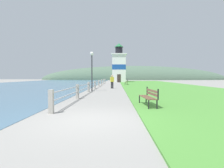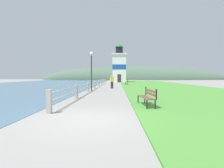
{
  "view_description": "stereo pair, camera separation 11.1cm",
  "coord_description": "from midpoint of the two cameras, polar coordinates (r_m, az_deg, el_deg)",
  "views": [
    {
      "loc": [
        0.94,
        -5.91,
        1.5
      ],
      "look_at": [
        0.23,
        21.24,
        0.3
      ],
      "focal_mm": 28.0,
      "sensor_mm": 36.0,
      "label": 1
    },
    {
      "loc": [
        1.05,
        -5.9,
        1.5
      ],
      "look_at": [
        0.23,
        21.24,
        0.3
      ],
      "focal_mm": 28.0,
      "sensor_mm": 36.0,
      "label": 2
    }
  ],
  "objects": [
    {
      "name": "ground_plane",
      "position": [
        6.17,
        -7.75,
        -11.56
      ],
      "size": [
        160.0,
        160.0,
        0.0
      ],
      "primitive_type": "plane",
      "color": "gray"
    },
    {
      "name": "person_strolling",
      "position": [
        21.45,
        0.13,
        0.93
      ],
      "size": [
        0.46,
        0.38,
        1.66
      ],
      "rotation": [
        0.0,
        0.0,
        2.03
      ],
      "color": "#28282D",
      "rests_on": "ground_plane"
    },
    {
      "name": "lighthouse",
      "position": [
        44.88,
        2.43,
        5.94
      ],
      "size": [
        3.85,
        3.85,
        9.9
      ],
      "color": "white",
      "rests_on": "ground_plane"
    },
    {
      "name": "park_bench_near",
      "position": [
        8.78,
        11.91,
        -3.81
      ],
      "size": [
        0.65,
        1.88,
        0.94
      ],
      "rotation": [
        0.0,
        0.0,
        3.24
      ],
      "color": "brown",
      "rests_on": "ground_plane"
    },
    {
      "name": "lamp_post",
      "position": [
        17.74,
        -6.54,
        6.52
      ],
      "size": [
        0.36,
        0.36,
        3.96
      ],
      "color": "#333338",
      "rests_on": "ground_plane"
    },
    {
      "name": "distant_hillside",
      "position": [
        76.16,
        7.01,
        1.38
      ],
      "size": [
        80.0,
        16.0,
        12.0
      ],
      "color": "#4C6651",
      "rests_on": "ground_plane"
    },
    {
      "name": "grass_verge",
      "position": [
        26.78,
        16.43,
        -0.72
      ],
      "size": [
        12.0,
        59.88,
        0.06
      ],
      "color": "#4C8E38",
      "rests_on": "ground_plane"
    },
    {
      "name": "park_bench_midway",
      "position": [
        31.15,
        4.95,
        0.75
      ],
      "size": [
        0.6,
        1.76,
        0.94
      ],
      "rotation": [
        0.0,
        0.0,
        3.07
      ],
      "color": "brown",
      "rests_on": "ground_plane"
    },
    {
      "name": "seawall_railing",
      "position": [
        23.54,
        -4.82,
        0.25
      ],
      "size": [
        0.18,
        33.11,
        0.97
      ],
      "color": "#A8A399",
      "rests_on": "ground_plane"
    },
    {
      "name": "water_strip",
      "position": [
        30.08,
        -28.82,
        -0.63
      ],
      "size": [
        24.0,
        95.81,
        0.01
      ],
      "color": "#476B84",
      "rests_on": "ground_plane"
    }
  ]
}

